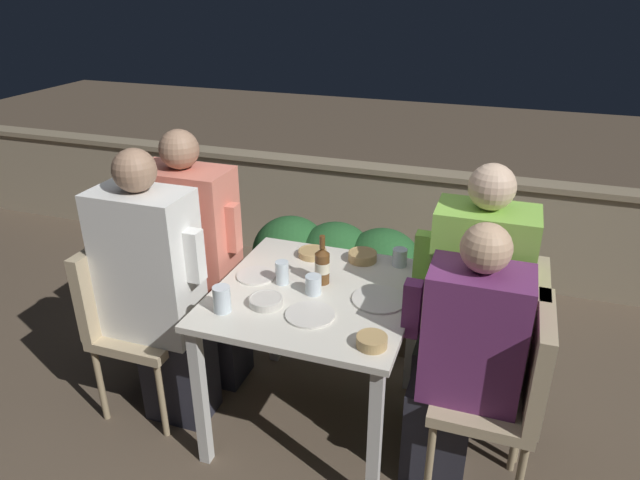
# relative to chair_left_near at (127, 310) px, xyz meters

# --- Properties ---
(ground_plane) EXTENTS (16.00, 16.00, 0.00)m
(ground_plane) POSITION_rel_chair_left_near_xyz_m (0.92, 0.15, -0.55)
(ground_plane) COLOR brown
(parapet_wall) EXTENTS (9.00, 0.18, 0.77)m
(parapet_wall) POSITION_rel_chair_left_near_xyz_m (0.92, 1.93, -0.16)
(parapet_wall) COLOR gray
(parapet_wall) RESTS_ON ground_plane
(dining_table) EXTENTS (0.88, 0.91, 0.75)m
(dining_table) POSITION_rel_chair_left_near_xyz_m (0.92, 0.15, 0.10)
(dining_table) COLOR silver
(dining_table) RESTS_ON ground_plane
(planter_hedge) EXTENTS (1.05, 0.47, 0.70)m
(planter_hedge) POSITION_rel_chair_left_near_xyz_m (0.75, 0.98, -0.16)
(planter_hedge) COLOR brown
(planter_hedge) RESTS_ON ground_plane
(chair_left_near) EXTENTS (0.41, 0.41, 0.90)m
(chair_left_near) POSITION_rel_chair_left_near_xyz_m (0.00, 0.00, 0.00)
(chair_left_near) COLOR tan
(chair_left_near) RESTS_ON ground_plane
(person_white_polo) EXTENTS (0.50, 0.26, 1.37)m
(person_white_polo) POSITION_rel_chair_left_near_xyz_m (0.19, 0.00, 0.14)
(person_white_polo) COLOR #282833
(person_white_polo) RESTS_ON ground_plane
(chair_left_far) EXTENTS (0.41, 0.41, 0.90)m
(chair_left_far) POSITION_rel_chair_left_near_xyz_m (0.02, 0.32, 0.00)
(chair_left_far) COLOR tan
(chair_left_far) RESTS_ON ground_plane
(person_coral_top) EXTENTS (0.52, 0.26, 1.38)m
(person_coral_top) POSITION_rel_chair_left_near_xyz_m (0.21, 0.32, 0.14)
(person_coral_top) COLOR #282833
(person_coral_top) RESTS_ON ground_plane
(chair_right_near) EXTENTS (0.41, 0.41, 0.90)m
(chair_right_near) POSITION_rel_chair_left_near_xyz_m (1.78, 0.02, 0.00)
(chair_right_near) COLOR tan
(chair_right_near) RESTS_ON ground_plane
(person_purple_stripe) EXTENTS (0.48, 0.26, 1.22)m
(person_purple_stripe) POSITION_rel_chair_left_near_xyz_m (1.59, 0.02, 0.07)
(person_purple_stripe) COLOR #282833
(person_purple_stripe) RESTS_ON ground_plane
(chair_right_far) EXTENTS (0.41, 0.41, 0.90)m
(chair_right_far) POSITION_rel_chair_left_near_xyz_m (1.77, 0.32, 0.00)
(chair_right_far) COLOR tan
(chair_right_far) RESTS_ON ground_plane
(person_green_blouse) EXTENTS (0.49, 0.26, 1.36)m
(person_green_blouse) POSITION_rel_chair_left_near_xyz_m (1.58, 0.32, 0.14)
(person_green_blouse) COLOR #282833
(person_green_blouse) RESTS_ON ground_plane
(beer_bottle) EXTENTS (0.07, 0.07, 0.23)m
(beer_bottle) POSITION_rel_chair_left_near_xyz_m (0.92, 0.23, 0.29)
(beer_bottle) COLOR brown
(beer_bottle) RESTS_ON dining_table
(plate_0) EXTENTS (0.24, 0.24, 0.01)m
(plate_0) POSITION_rel_chair_left_near_xyz_m (1.21, 0.16, 0.20)
(plate_0) COLOR silver
(plate_0) RESTS_ON dining_table
(plate_1) EXTENTS (0.21, 0.21, 0.01)m
(plate_1) POSITION_rel_chair_left_near_xyz_m (0.97, -0.05, 0.20)
(plate_1) COLOR silver
(plate_1) RESTS_ON dining_table
(plate_2) EXTENTS (0.18, 0.18, 0.01)m
(plate_2) POSITION_rel_chair_left_near_xyz_m (0.61, 0.19, 0.20)
(plate_2) COLOR silver
(plate_2) RESTS_ON dining_table
(bowl_0) EXTENTS (0.14, 0.14, 0.03)m
(bowl_0) POSITION_rel_chair_left_near_xyz_m (0.79, 0.48, 0.22)
(bowl_0) COLOR tan
(bowl_0) RESTS_ON dining_table
(bowl_1) EXTENTS (0.14, 0.14, 0.05)m
(bowl_1) POSITION_rel_chair_left_near_xyz_m (1.04, 0.51, 0.23)
(bowl_1) COLOR tan
(bowl_1) RESTS_ON dining_table
(bowl_2) EXTENTS (0.12, 0.12, 0.04)m
(bowl_2) POSITION_rel_chair_left_near_xyz_m (1.26, -0.17, 0.22)
(bowl_2) COLOR tan
(bowl_2) RESTS_ON dining_table
(bowl_3) EXTENTS (0.15, 0.15, 0.04)m
(bowl_3) POSITION_rel_chair_left_near_xyz_m (0.76, -0.03, 0.22)
(bowl_3) COLOR beige
(bowl_3) RESTS_ON dining_table
(glass_cup_0) EXTENTS (0.07, 0.07, 0.09)m
(glass_cup_0) POSITION_rel_chair_left_near_xyz_m (1.22, 0.52, 0.24)
(glass_cup_0) COLOR silver
(glass_cup_0) RESTS_ON dining_table
(glass_cup_1) EXTENTS (0.06, 0.06, 0.11)m
(glass_cup_1) POSITION_rel_chair_left_near_xyz_m (0.75, 0.17, 0.25)
(glass_cup_1) COLOR silver
(glass_cup_1) RESTS_ON dining_table
(glass_cup_2) EXTENTS (0.07, 0.07, 0.11)m
(glass_cup_2) POSITION_rel_chair_left_near_xyz_m (0.61, -0.13, 0.26)
(glass_cup_2) COLOR silver
(glass_cup_2) RESTS_ON dining_table
(glass_cup_3) EXTENTS (0.07, 0.07, 0.09)m
(glass_cup_3) POSITION_rel_chair_left_near_xyz_m (0.91, 0.13, 0.24)
(glass_cup_3) COLOR silver
(glass_cup_3) RESTS_ON dining_table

